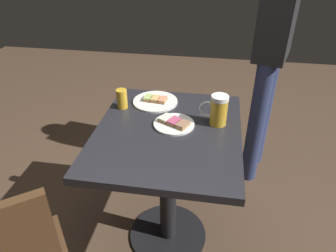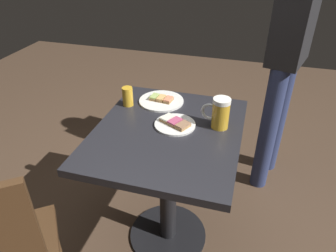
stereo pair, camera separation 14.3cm
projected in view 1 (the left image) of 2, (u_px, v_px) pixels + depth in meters
ground_plane at (168, 234)px, 1.84m from camera, size 6.00×6.00×0.00m
cafe_table at (168, 158)px, 1.53m from camera, size 0.67×0.78×0.74m
plate_near at (174, 123)px, 1.47m from camera, size 0.19×0.19×0.03m
plate_far at (155, 101)px, 1.66m from camera, size 0.24×0.24×0.03m
beer_mug at (218, 110)px, 1.45m from camera, size 0.13×0.08×0.15m
beer_glass_small at (122, 99)px, 1.59m from camera, size 0.06×0.06×0.10m
patron_standing at (273, 43)px, 1.85m from camera, size 0.26×0.36×1.63m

